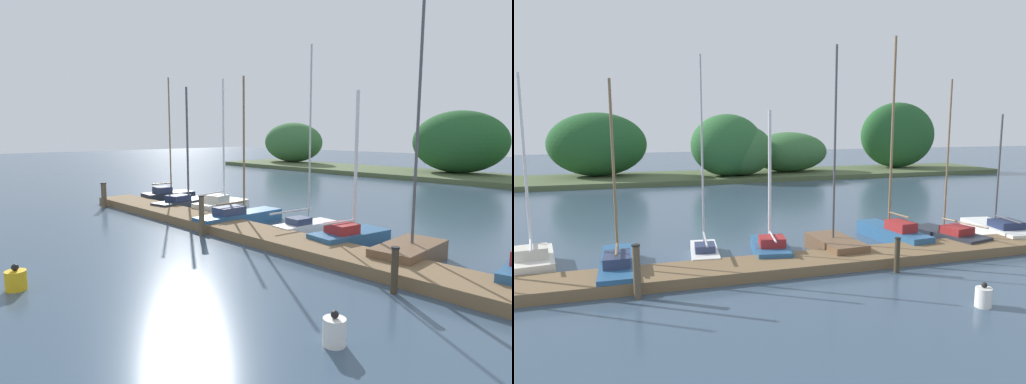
# 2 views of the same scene
# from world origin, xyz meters

# --- Properties ---
(dock_pier) EXTENTS (27.14, 1.80, 0.35)m
(dock_pier) POSITION_xyz_m (0.00, 13.44, 0.17)
(dock_pier) COLOR brown
(dock_pier) RESTS_ON ground
(sailboat_0) EXTENTS (1.49, 3.06, 6.94)m
(sailboat_0) POSITION_xyz_m (-11.76, 15.89, 0.37)
(sailboat_0) COLOR #232833
(sailboat_0) RESTS_ON ground
(sailboat_1) EXTENTS (1.65, 3.93, 6.19)m
(sailboat_1) POSITION_xyz_m (-9.08, 15.25, 0.36)
(sailboat_1) COLOR #232833
(sailboat_1) RESTS_ON ground
(sailboat_2) EXTENTS (1.76, 3.16, 6.45)m
(sailboat_2) POSITION_xyz_m (-6.90, 15.90, 0.39)
(sailboat_2) COLOR silver
(sailboat_2) RESTS_ON ground
(sailboat_3) EXTENTS (1.10, 4.42, 6.25)m
(sailboat_3) POSITION_xyz_m (-4.18, 14.73, 0.35)
(sailboat_3) COLOR #285684
(sailboat_3) RESTS_ON ground
(sailboat_4) EXTENTS (1.21, 3.31, 7.21)m
(sailboat_4) POSITION_xyz_m (-1.21, 15.59, 0.34)
(sailboat_4) COLOR white
(sailboat_4) RESTS_ON ground
(sailboat_5) EXTENTS (1.66, 3.24, 5.33)m
(sailboat_5) POSITION_xyz_m (1.16, 15.19, 0.38)
(sailboat_5) COLOR #285684
(sailboat_5) RESTS_ON ground
(sailboat_6) EXTENTS (1.47, 2.97, 7.63)m
(sailboat_6) POSITION_xyz_m (3.56, 14.83, 0.38)
(sailboat_6) COLOR brown
(sailboat_6) RESTS_ON ground
(mooring_piling_0) EXTENTS (0.31, 0.31, 1.32)m
(mooring_piling_0) POSITION_xyz_m (-12.17, 12.20, 0.66)
(mooring_piling_0) COLOR brown
(mooring_piling_0) RESTS_ON ground
(mooring_piling_1) EXTENTS (0.23, 0.23, 1.56)m
(mooring_piling_1) POSITION_xyz_m (-3.63, 12.28, 0.78)
(mooring_piling_1) COLOR brown
(mooring_piling_1) RESTS_ON ground
(mooring_piling_2) EXTENTS (0.20, 0.20, 1.17)m
(mooring_piling_2) POSITION_xyz_m (4.55, 12.13, 0.59)
(mooring_piling_2) COLOR #3D3323
(mooring_piling_2) RESTS_ON ground
(channel_buoy_0) EXTENTS (0.44, 0.44, 0.68)m
(channel_buoy_0) POSITION_xyz_m (5.16, 8.92, 0.27)
(channel_buoy_0) COLOR white
(channel_buoy_0) RESTS_ON ground
(channel_buoy_1) EXTENTS (0.51, 0.51, 0.67)m
(channel_buoy_1) POSITION_xyz_m (-2.03, 5.41, 0.26)
(channel_buoy_1) COLOR gold
(channel_buoy_1) RESTS_ON ground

